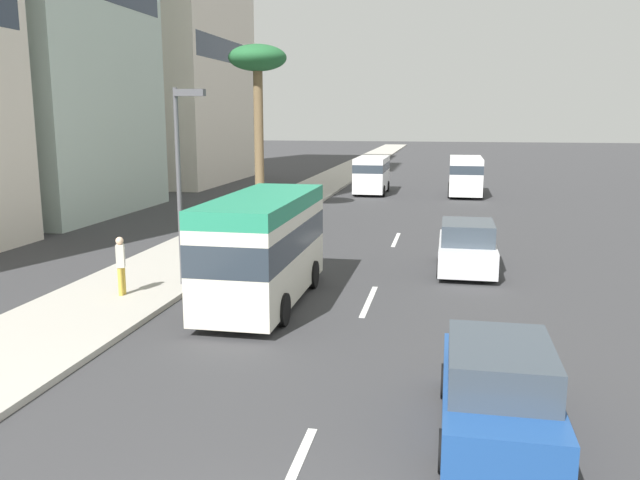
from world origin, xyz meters
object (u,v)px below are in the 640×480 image
object	(u,v)px
car_third	(467,247)
street_lamp	(182,163)
pedestrian_near_lamp	(262,200)
car_fifth	(498,392)
van_second	(466,174)
palm_tree	(258,69)
minibus_fourth	(263,245)
van_lead	(372,173)
pedestrian_mid_block	(121,263)

from	to	relation	value
car_third	street_lamp	xyz separation A→B (m)	(-4.11, 8.47, 3.05)
pedestrian_near_lamp	street_lamp	world-z (taller)	street_lamp
car_fifth	pedestrian_near_lamp	distance (m)	22.58
van_second	palm_tree	xyz separation A→B (m)	(-11.67, 10.70, 6.07)
street_lamp	minibus_fourth	bearing A→B (deg)	-109.98
van_lead	pedestrian_near_lamp	size ratio (longest dim) A/B	2.76
street_lamp	car_fifth	bearing A→B (deg)	-132.05
minibus_fourth	pedestrian_near_lamp	xyz separation A→B (m)	(13.45, 3.96, -0.51)
van_second	car_fifth	bearing A→B (deg)	179.69
van_second	palm_tree	world-z (taller)	palm_tree
van_lead	street_lamp	distance (m)	26.22
van_lead	car_fifth	xyz separation A→B (m)	(-33.81, -6.04, -0.63)
van_second	pedestrian_mid_block	size ratio (longest dim) A/B	3.16
van_lead	pedestrian_near_lamp	xyz separation A→B (m)	(-13.52, 3.86, -0.24)
car_third	minibus_fourth	distance (m)	7.72
van_lead	street_lamp	xyz separation A→B (m)	(-25.97, 2.65, 2.45)
pedestrian_near_lamp	car_third	bearing A→B (deg)	-124.52
car_third	minibus_fourth	world-z (taller)	minibus_fourth
car_third	street_lamp	size ratio (longest dim) A/B	0.73
van_lead	pedestrian_mid_block	bearing A→B (deg)	-8.26
palm_tree	minibus_fourth	bearing A→B (deg)	-163.30
car_third	street_lamp	bearing A→B (deg)	115.88
van_lead	pedestrian_near_lamp	bearing A→B (deg)	-15.92
palm_tree	van_second	bearing A→B (deg)	-42.52
palm_tree	car_fifth	bearing A→B (deg)	-154.56
car_fifth	palm_tree	world-z (taller)	palm_tree
van_lead	van_second	bearing A→B (deg)	89.77
pedestrian_near_lamp	pedestrian_mid_block	size ratio (longest dim) A/B	1.07
van_second	car_fifth	size ratio (longest dim) A/B	1.25
pedestrian_near_lamp	street_lamp	distance (m)	12.79
pedestrian_near_lamp	pedestrian_mid_block	xyz separation A→B (m)	(-13.95, 0.13, -0.08)
van_second	minibus_fourth	distance (m)	27.64
pedestrian_mid_block	pedestrian_near_lamp	bearing A→B (deg)	157.62
van_lead	car_third	world-z (taller)	van_lead
car_third	car_fifth	world-z (taller)	car_third
pedestrian_near_lamp	palm_tree	xyz separation A→B (m)	(1.83, 0.62, 6.36)
car_fifth	pedestrian_near_lamp	xyz separation A→B (m)	(20.29, 9.90, 0.39)
van_second	pedestrian_mid_block	distance (m)	29.29
car_third	pedestrian_near_lamp	size ratio (longest dim) A/B	2.37
car_fifth	palm_tree	bearing A→B (deg)	25.44
pedestrian_mid_block	palm_tree	bearing A→B (deg)	159.95
van_second	car_third	bearing A→B (deg)	178.94
palm_tree	street_lamp	size ratio (longest dim) A/B	1.46
minibus_fourth	van_second	bearing A→B (deg)	167.21
car_third	minibus_fourth	xyz separation A→B (m)	(-5.11, 5.71, 0.87)
van_second	car_third	size ratio (longest dim) A/B	1.25
van_lead	van_second	xyz separation A→B (m)	(-0.03, -6.22, 0.04)
van_second	minibus_fourth	xyz separation A→B (m)	(-26.95, 6.12, 0.23)
car_third	minibus_fourth	bearing A→B (deg)	131.83
palm_tree	car_third	bearing A→B (deg)	-134.64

